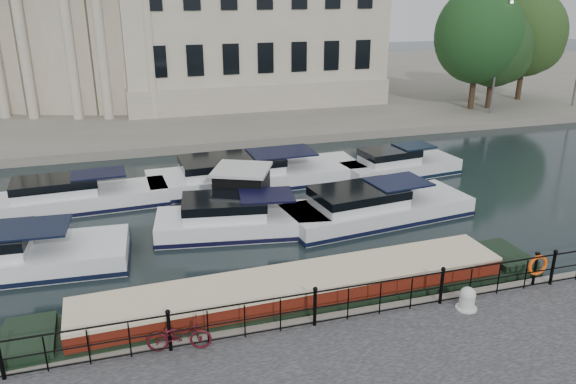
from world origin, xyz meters
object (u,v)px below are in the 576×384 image
object	(u,v)px
bicycle	(179,335)
mooring_bollard	(467,299)
life_ring_post	(537,266)
narrowboat	(298,301)
harbour_hut	(242,193)

from	to	relation	value
bicycle	mooring_bollard	xyz separation A→B (m)	(8.35, -0.44, -0.11)
bicycle	life_ring_post	world-z (taller)	life_ring_post
narrowboat	harbour_hut	size ratio (longest dim) A/B	4.21
mooring_bollard	life_ring_post	world-z (taller)	life_ring_post
mooring_bollard	life_ring_post	size ratio (longest dim) A/B	0.62
life_ring_post	narrowboat	xyz separation A→B (m)	(-7.41, 1.61, -0.90)
bicycle	mooring_bollard	bearing A→B (deg)	-82.86
life_ring_post	harbour_hut	world-z (taller)	harbour_hut
narrowboat	harbour_hut	bearing A→B (deg)	87.25
mooring_bollard	harbour_hut	bearing A→B (deg)	112.90
bicycle	narrowboat	world-z (taller)	bicycle
bicycle	narrowboat	bearing A→B (deg)	-55.45
life_ring_post	harbour_hut	xyz separation A→B (m)	(-7.30, 9.97, -0.31)
harbour_hut	narrowboat	bearing A→B (deg)	-65.99
life_ring_post	narrowboat	bearing A→B (deg)	167.73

